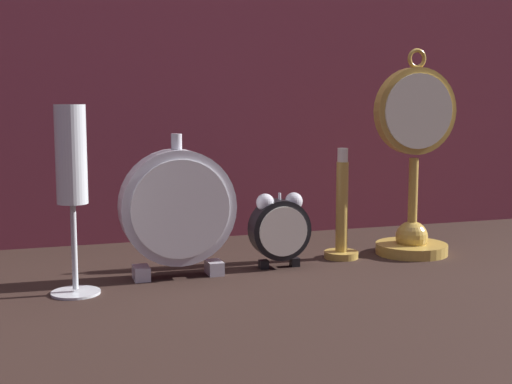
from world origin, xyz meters
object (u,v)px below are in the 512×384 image
champagne_flute (72,173)px  brass_candlestick (342,221)px  pocket_watch_on_stand (414,174)px  alarm_clock_twin_bell (280,227)px  mantel_clock_silver (178,209)px

champagne_flute → brass_candlestick: size_ratio=1.40×
champagne_flute → brass_candlestick: (0.39, 0.08, -0.09)m
pocket_watch_on_stand → brass_candlestick: pocket_watch_on_stand is taller
pocket_watch_on_stand → alarm_clock_twin_bell: bearing=-174.6°
alarm_clock_twin_bell → brass_candlestick: bearing=15.0°
pocket_watch_on_stand → champagne_flute: bearing=-171.8°
pocket_watch_on_stand → champagne_flute: (-0.50, -0.07, 0.03)m
alarm_clock_twin_bell → mantel_clock_silver: (-0.14, -0.01, 0.03)m
pocket_watch_on_stand → alarm_clock_twin_bell: 0.23m
pocket_watch_on_stand → champagne_flute: pocket_watch_on_stand is taller
pocket_watch_on_stand → mantel_clock_silver: (-0.36, -0.03, -0.03)m
pocket_watch_on_stand → mantel_clock_silver: pocket_watch_on_stand is taller
brass_candlestick → alarm_clock_twin_bell: bearing=-165.0°
alarm_clock_twin_bell → champagne_flute: size_ratio=0.46×
mantel_clock_silver → pocket_watch_on_stand: bearing=4.8°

